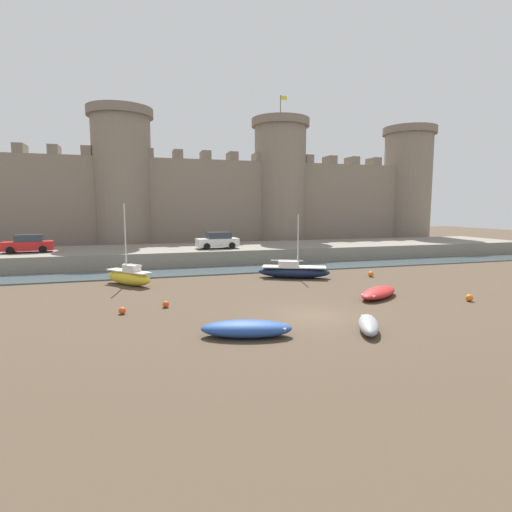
{
  "coord_description": "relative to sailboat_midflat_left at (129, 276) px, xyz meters",
  "views": [
    {
      "loc": [
        -8.42,
        -18.16,
        5.49
      ],
      "look_at": [
        -1.43,
        5.37,
        2.5
      ],
      "focal_mm": 28.0,
      "sensor_mm": 36.0,
      "label": 1
    }
  ],
  "objects": [
    {
      "name": "mooring_buoy_off_centre",
      "position": [
        2.05,
        -7.33,
        -0.44
      ],
      "size": [
        0.37,
        0.37,
        0.37
      ],
      "primitive_type": "sphere",
      "color": "#E04C1E",
      "rests_on": "ground"
    },
    {
      "name": "mooring_buoy_near_channel",
      "position": [
        -0.21,
        -8.08,
        -0.44
      ],
      "size": [
        0.37,
        0.37,
        0.37
      ],
      "primitive_type": "sphere",
      "color": "#E04C1E",
      "rests_on": "ground"
    },
    {
      "name": "car_quay_east",
      "position": [
        -8.82,
        10.9,
        1.61
      ],
      "size": [
        4.22,
        2.12,
        1.62
      ],
      "color": "red",
      "rests_on": "quay_road"
    },
    {
      "name": "mooring_buoy_near_shore",
      "position": [
        18.4,
        -1.94,
        -0.4
      ],
      "size": [
        0.45,
        0.45,
        0.45
      ],
      "primitive_type": "sphere",
      "color": "orange",
      "rests_on": "ground"
    },
    {
      "name": "castle",
      "position": [
        9.13,
        21.22,
        6.9
      ],
      "size": [
        67.12,
        7.54,
        19.94
      ],
      "color": "gray",
      "rests_on": "ground"
    },
    {
      "name": "mooring_buoy_mid_mud",
      "position": [
        19.3,
        -10.9,
        -0.41
      ],
      "size": [
        0.42,
        0.42,
        0.42
      ],
      "primitive_type": "sphere",
      "color": "orange",
      "rests_on": "ground"
    },
    {
      "name": "rowboat_foreground_right",
      "position": [
        5.02,
        -13.44,
        -0.25
      ],
      "size": [
        4.14,
        2.42,
        0.71
      ],
      "color": "#234793",
      "rests_on": "ground"
    },
    {
      "name": "sailboat_midflat_left",
      "position": [
        0.0,
        0.0,
        0.0
      ],
      "size": [
        3.61,
        4.01,
        5.78
      ],
      "color": "yellow",
      "rests_on": "ground"
    },
    {
      "name": "rowboat_near_channel_left",
      "position": [
        10.41,
        -14.29,
        -0.3
      ],
      "size": [
        2.07,
        2.89,
        0.62
      ],
      "color": "gray",
      "rests_on": "ground"
    },
    {
      "name": "quay_road",
      "position": [
        9.13,
        11.72,
        0.11
      ],
      "size": [
        71.58,
        10.0,
        1.45
      ],
      "primitive_type": "cube",
      "color": "gray",
      "rests_on": "ground"
    },
    {
      "name": "sailboat_midflat_right",
      "position": [
        12.32,
        -0.62,
        -0.08
      ],
      "size": [
        5.73,
        3.67,
        4.99
      ],
      "color": "#141E3D",
      "rests_on": "ground"
    },
    {
      "name": "ground_plane",
      "position": [
        9.13,
        -11.21,
        -0.62
      ],
      "size": [
        160.0,
        160.0,
        0.0
      ],
      "primitive_type": "plane",
      "color": "#4C3D2D"
    },
    {
      "name": "water_channel",
      "position": [
        9.13,
        4.47,
        -0.57
      ],
      "size": [
        80.0,
        4.5,
        0.1
      ],
      "primitive_type": "cube",
      "color": "#47565B",
      "rests_on": "ground"
    },
    {
      "name": "car_quay_west",
      "position": [
        8.28,
        9.5,
        1.61
      ],
      "size": [
        4.22,
        2.12,
        1.62
      ],
      "color": "silver",
      "rests_on": "quay_road"
    },
    {
      "name": "rowboat_foreground_centre",
      "position": [
        14.72,
        -8.53,
        -0.29
      ],
      "size": [
        4.0,
        3.39,
        0.62
      ],
      "color": "red",
      "rests_on": "ground"
    }
  ]
}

